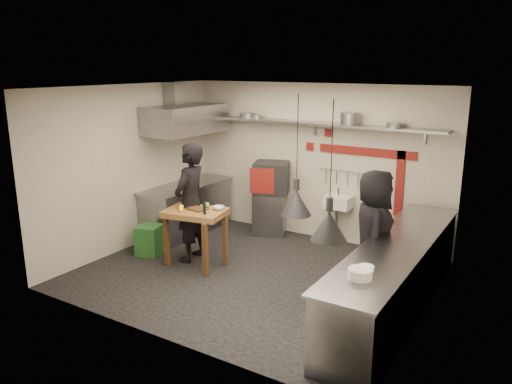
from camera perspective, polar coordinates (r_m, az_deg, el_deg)
The scene contains 47 objects.
floor at distance 7.71m, azimuth -0.30°, elevation -9.43°, with size 5.00×5.00×0.00m, color black.
ceiling at distance 7.06m, azimuth -0.33°, elevation 11.84°, with size 5.00×5.00×0.00m, color beige.
wall_back at distance 9.07m, azimuth 6.76°, elevation 3.40°, with size 5.00×0.04×2.80m, color beige.
wall_front at distance 5.66m, azimuth -11.69°, elevation -3.58°, with size 5.00×0.04×2.80m, color beige.
wall_left at distance 8.81m, azimuth -14.24°, elevation 2.74°, with size 0.04×4.20×2.80m, color beige.
wall_right at distance 6.34m, azimuth 19.22°, elevation -2.13°, with size 0.04×4.20×2.80m, color beige.
red_band_horiz at distance 8.65m, azimuth 12.48°, elevation 4.51°, with size 1.70×0.02×0.14m, color maroon.
red_band_vert at distance 8.57m, azimuth 16.08°, elevation 0.91°, with size 0.14×0.02×1.10m, color maroon.
red_tile_a at distance 8.86m, azimuth 8.28°, elevation 6.70°, with size 0.14×0.02×0.14m, color maroon.
red_tile_b at distance 9.04m, azimuth 6.18°, elevation 5.19°, with size 0.14×0.02×0.14m, color maroon.
back_shelf at distance 8.80m, azimuth 6.39°, elevation 7.82°, with size 4.60×0.34×0.04m, color slate.
shelf_bracket_left at distance 9.89m, azimuth -3.32°, elevation 8.03°, with size 0.04×0.06×0.24m, color slate.
shelf_bracket_mid at distance 8.94m, azimuth 6.79°, elevation 7.27°, with size 0.04×0.06×0.24m, color slate.
shelf_bracket_right at distance 8.33m, azimuth 18.77°, elevation 6.08°, with size 0.04×0.06×0.24m, color slate.
pan_far_left at distance 9.43m, azimuth -0.96°, elevation 8.75°, with size 0.30×0.30×0.09m, color slate.
pan_mid_left at distance 9.32m, azimuth 0.12°, elevation 8.62°, with size 0.22×0.22×0.07m, color slate.
stock_pot at distance 8.51m, azimuth 10.68°, elevation 8.26°, with size 0.32×0.32×0.20m, color slate.
pan_right at distance 8.28m, azimuth 15.60°, elevation 7.39°, with size 0.27×0.27×0.08m, color slate.
oven_stand at distance 9.39m, azimuth 1.55°, elevation -2.41°, with size 0.58×0.53×0.80m, color slate.
combi_oven at distance 9.16m, azimuth 1.78°, elevation 1.63°, with size 0.62×0.58×0.58m, color black.
oven_door at distance 8.91m, azimuth 0.69°, elevation 1.27°, with size 0.44×0.03×0.46m, color maroon.
oven_glass at distance 8.96m, azimuth 0.47°, elevation 1.34°, with size 0.33×0.01×0.34m, color black.
hand_sink at distance 8.83m, azimuth 9.37°, elevation -1.12°, with size 0.46×0.34×0.22m, color silver.
sink_tap at distance 8.79m, azimuth 9.42°, elevation 0.01°, with size 0.03×0.03×0.14m, color slate.
sink_drain at distance 8.93m, azimuth 9.16°, elevation -3.90°, with size 0.06×0.06×0.66m, color slate.
utensil_rail at distance 8.83m, azimuth 9.86°, elevation 2.47°, with size 0.02×0.02×0.90m, color slate.
counter_right at distance 6.74m, azimuth 15.62°, elevation -9.48°, with size 0.70×3.80×0.90m, color slate.
counter_right_top at distance 6.57m, azimuth 15.89°, elevation -5.76°, with size 0.76×3.90×0.03m, color slate.
plate_stack at distance 5.41m, azimuth 11.78°, elevation -9.14°, with size 0.25×0.25×0.11m, color silver.
small_bowl_right at distance 5.64m, azimuth 12.45°, elevation -8.49°, with size 0.18×0.18×0.05m, color silver.
counter_left at distance 9.55m, azimuth -7.92°, elevation -1.94°, with size 0.70×1.90×0.90m, color slate.
counter_left_top at distance 9.43m, azimuth -8.02°, elevation 0.78°, with size 0.76×2.00×0.03m, color slate.
extractor_hood at distance 9.19m, azimuth -8.05°, elevation 8.24°, with size 0.78×1.60×0.50m, color slate.
hood_duct at distance 9.32m, azimuth -9.34°, elevation 10.75°, with size 0.28×0.28×0.50m, color slate.
green_bin at distance 8.60m, azimuth -12.10°, elevation -5.39°, with size 0.38×0.38×0.50m, color #235D26.
prep_table at distance 7.94m, azimuth -6.88°, elevation -5.24°, with size 0.92×0.64×0.92m, color olive, non-canonical shape.
cutting_board at distance 7.81m, azimuth -6.73°, elevation -1.94°, with size 0.30×0.21×0.03m, color #4B3119.
pepper_mill at distance 7.53m, azimuth -5.91°, elevation -1.83°, with size 0.04×0.04×0.20m, color black.
lemon_a at distance 7.85m, azimuth -8.56°, elevation -1.69°, with size 0.08×0.08×0.08m, color yellow.
lemon_b at distance 7.72m, azimuth -8.58°, elevation -2.00°, with size 0.07×0.07×0.07m, color yellow.
veg_ball at distance 7.87m, azimuth -5.66°, elevation -1.49°, with size 0.09×0.09×0.09m, color #5C9132.
steel_tray at distance 8.05m, azimuth -7.85°, elevation -1.45°, with size 0.19×0.13×0.03m, color slate.
bowl at distance 7.77m, azimuth -4.27°, elevation -1.83°, with size 0.18×0.18×0.06m, color silver.
heat_lamp_near at distance 5.81m, azimuth 4.72°, elevation 4.13°, with size 0.37×0.37×1.43m, color black, non-canonical shape.
heat_lamp_far at distance 4.91m, azimuth 8.55°, elevation 2.27°, with size 0.37×0.37×1.40m, color black, non-canonical shape.
chef_left at distance 8.06m, azimuth -7.50°, elevation -1.21°, with size 0.70×0.46×1.93m, color black.
chef_right at distance 7.04m, azimuth 13.29°, elevation -4.54°, with size 0.86×0.56×1.75m, color black.
Camera 1 is at (3.74, -5.98, 3.12)m, focal length 35.00 mm.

